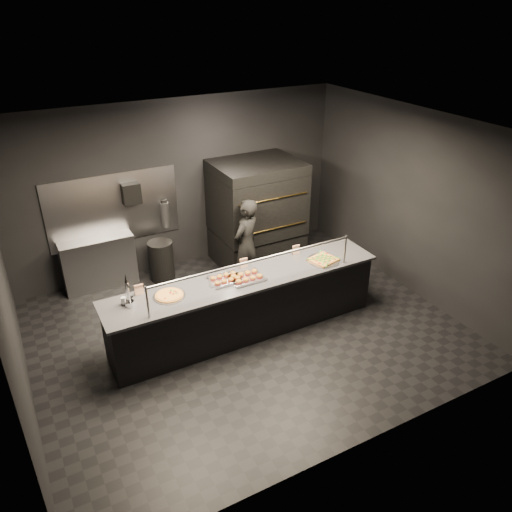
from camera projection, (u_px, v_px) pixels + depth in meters
name	position (u px, v px, depth m)	size (l,w,h in m)	color
room	(242.00, 240.00, 6.82)	(6.04, 6.00, 3.00)	black
service_counter	(246.00, 305.00, 7.28)	(4.10, 0.78, 1.37)	black
pizza_oven	(257.00, 213.00, 9.02)	(1.50, 1.23, 1.91)	black
prep_shelf	(99.00, 263.00, 8.43)	(1.20, 0.35, 0.90)	#99999E
towel_dispenser	(131.00, 193.00, 8.26)	(0.30, 0.20, 0.35)	black
fire_extinguisher	(165.00, 214.00, 8.72)	(0.14, 0.14, 0.51)	#B2B2B7
beer_tap	(128.00, 297.00, 6.37)	(0.12, 0.18, 0.48)	silver
round_pizza	(169.00, 295.00, 6.62)	(0.43, 0.43, 0.03)	silver
slider_tray_a	(225.00, 279.00, 6.98)	(0.53, 0.45, 0.07)	silver
slider_tray_b	(247.00, 277.00, 7.02)	(0.48, 0.36, 0.08)	silver
square_pizza	(323.00, 260.00, 7.50)	(0.49, 0.49, 0.05)	silver
condiment_jar	(126.00, 301.00, 6.45)	(0.16, 0.06, 0.11)	silver
tent_cards	(230.00, 266.00, 7.20)	(2.59, 0.04, 0.15)	white
trash_bin	(161.00, 261.00, 8.69)	(0.43, 0.43, 0.71)	black
worker	(246.00, 245.00, 8.25)	(0.58, 0.38, 1.60)	black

